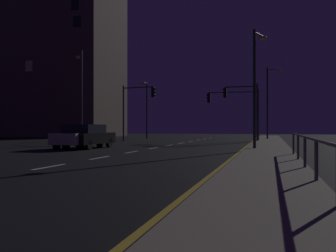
{
  "coord_description": "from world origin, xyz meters",
  "views": [
    {
      "loc": [
        7.45,
        -2.43,
        1.39
      ],
      "look_at": [
        0.23,
        23.83,
        1.48
      ],
      "focal_mm": 39.85,
      "sensor_mm": 36.0,
      "label": 1
    }
  ],
  "objects_px": {
    "car_oncoming": "(80,136)",
    "street_lamp_far_end": "(270,96)",
    "traffic_light_overhead_east": "(242,101)",
    "building_distant": "(46,34)",
    "traffic_light_mid_left": "(137,102)",
    "car": "(88,136)",
    "traffic_light_far_center": "(234,104)",
    "street_lamp_median": "(146,104)",
    "street_lamp_mid_block": "(81,89)",
    "street_lamp_across_street": "(256,78)"
  },
  "relations": [
    {
      "from": "car_oncoming",
      "to": "street_lamp_far_end",
      "type": "relative_size",
      "value": 0.58
    },
    {
      "from": "traffic_light_overhead_east",
      "to": "building_distant",
      "type": "height_order",
      "value": "building_distant"
    },
    {
      "from": "car_oncoming",
      "to": "building_distant",
      "type": "bearing_deg",
      "value": 126.8
    },
    {
      "from": "car_oncoming",
      "to": "traffic_light_mid_left",
      "type": "distance_m",
      "value": 12.82
    },
    {
      "from": "car",
      "to": "traffic_light_far_center",
      "type": "xyz_separation_m",
      "value": [
        8.12,
        14.76,
        2.87
      ]
    },
    {
      "from": "traffic_light_overhead_east",
      "to": "street_lamp_far_end",
      "type": "height_order",
      "value": "street_lamp_far_end"
    },
    {
      "from": "car_oncoming",
      "to": "street_lamp_median",
      "type": "xyz_separation_m",
      "value": [
        -2.56,
        20.98,
        3.34
      ]
    },
    {
      "from": "street_lamp_mid_block",
      "to": "street_lamp_median",
      "type": "relative_size",
      "value": 1.07
    },
    {
      "from": "traffic_light_mid_left",
      "to": "street_lamp_across_street",
      "type": "xyz_separation_m",
      "value": [
        11.76,
        -11.21,
        0.52
      ]
    },
    {
      "from": "car",
      "to": "building_distant",
      "type": "distance_m",
      "value": 38.85
    },
    {
      "from": "street_lamp_median",
      "to": "traffic_light_far_center",
      "type": "bearing_deg",
      "value": -27.99
    },
    {
      "from": "car_oncoming",
      "to": "street_lamp_across_street",
      "type": "relative_size",
      "value": 0.63
    },
    {
      "from": "car",
      "to": "traffic_light_mid_left",
      "type": "distance_m",
      "value": 12.56
    },
    {
      "from": "car_oncoming",
      "to": "traffic_light_far_center",
      "type": "xyz_separation_m",
      "value": [
        8.57,
        15.06,
        2.87
      ]
    },
    {
      "from": "car",
      "to": "street_lamp_median",
      "type": "height_order",
      "value": "street_lamp_median"
    },
    {
      "from": "traffic_light_far_center",
      "to": "street_lamp_across_street",
      "type": "relative_size",
      "value": 0.72
    },
    {
      "from": "traffic_light_overhead_east",
      "to": "building_distant",
      "type": "distance_m",
      "value": 36.31
    },
    {
      "from": "traffic_light_far_center",
      "to": "street_lamp_far_end",
      "type": "distance_m",
      "value": 6.01
    },
    {
      "from": "car_oncoming",
      "to": "building_distant",
      "type": "xyz_separation_m",
      "value": [
        -21.43,
        28.65,
        15.07
      ]
    },
    {
      "from": "traffic_light_overhead_east",
      "to": "traffic_light_far_center",
      "type": "bearing_deg",
      "value": 123.48
    },
    {
      "from": "car",
      "to": "traffic_light_overhead_east",
      "type": "height_order",
      "value": "traffic_light_overhead_east"
    },
    {
      "from": "street_lamp_mid_block",
      "to": "building_distant",
      "type": "distance_m",
      "value": 32.94
    },
    {
      "from": "car_oncoming",
      "to": "building_distant",
      "type": "height_order",
      "value": "building_distant"
    },
    {
      "from": "traffic_light_far_center",
      "to": "street_lamp_median",
      "type": "distance_m",
      "value": 12.61
    },
    {
      "from": "car_oncoming",
      "to": "traffic_light_far_center",
      "type": "distance_m",
      "value": 17.56
    },
    {
      "from": "traffic_light_mid_left",
      "to": "building_distant",
      "type": "relative_size",
      "value": 0.17
    },
    {
      "from": "car_oncoming",
      "to": "street_lamp_mid_block",
      "type": "distance_m",
      "value": 6.13
    },
    {
      "from": "street_lamp_mid_block",
      "to": "traffic_light_mid_left",
      "type": "bearing_deg",
      "value": 78.0
    },
    {
      "from": "traffic_light_overhead_east",
      "to": "street_lamp_across_street",
      "type": "height_order",
      "value": "street_lamp_across_street"
    },
    {
      "from": "traffic_light_mid_left",
      "to": "street_lamp_mid_block",
      "type": "relative_size",
      "value": 0.75
    },
    {
      "from": "traffic_light_mid_left",
      "to": "street_lamp_median",
      "type": "distance_m",
      "value": 8.77
    },
    {
      "from": "street_lamp_far_end",
      "to": "traffic_light_far_center",
      "type": "bearing_deg",
      "value": -124.65
    },
    {
      "from": "street_lamp_far_end",
      "to": "street_lamp_mid_block",
      "type": "relative_size",
      "value": 1.05
    },
    {
      "from": "building_distant",
      "to": "street_lamp_far_end",
      "type": "bearing_deg",
      "value": -14.65
    },
    {
      "from": "street_lamp_across_street",
      "to": "traffic_light_mid_left",
      "type": "bearing_deg",
      "value": 136.37
    },
    {
      "from": "car_oncoming",
      "to": "street_lamp_median",
      "type": "relative_size",
      "value": 0.65
    },
    {
      "from": "car_oncoming",
      "to": "street_lamp_mid_block",
      "type": "bearing_deg",
      "value": 117.83
    },
    {
      "from": "traffic_light_mid_left",
      "to": "traffic_light_far_center",
      "type": "bearing_deg",
      "value": 15.96
    },
    {
      "from": "street_lamp_median",
      "to": "building_distant",
      "type": "relative_size",
      "value": 0.22
    },
    {
      "from": "car_oncoming",
      "to": "traffic_light_far_center",
      "type": "relative_size",
      "value": 0.87
    },
    {
      "from": "street_lamp_median",
      "to": "street_lamp_across_street",
      "type": "height_order",
      "value": "street_lamp_across_street"
    },
    {
      "from": "car",
      "to": "traffic_light_overhead_east",
      "type": "xyz_separation_m",
      "value": [
        8.98,
        13.47,
        3.03
      ]
    },
    {
      "from": "street_lamp_mid_block",
      "to": "street_lamp_far_end",
      "type": "bearing_deg",
      "value": 47.46
    },
    {
      "from": "traffic_light_mid_left",
      "to": "street_lamp_mid_block",
      "type": "xyz_separation_m",
      "value": [
        -1.71,
        -8.04,
        0.54
      ]
    },
    {
      "from": "street_lamp_far_end",
      "to": "street_lamp_median",
      "type": "xyz_separation_m",
      "value": [
        -14.49,
        1.05,
        -0.6
      ]
    },
    {
      "from": "street_lamp_far_end",
      "to": "building_distant",
      "type": "xyz_separation_m",
      "value": [
        -33.36,
        8.72,
        11.13
      ]
    },
    {
      "from": "traffic_light_overhead_east",
      "to": "street_lamp_across_street",
      "type": "bearing_deg",
      "value": -82.16
    },
    {
      "from": "traffic_light_far_center",
      "to": "building_distant",
      "type": "distance_m",
      "value": 35.12
    },
    {
      "from": "car",
      "to": "traffic_light_overhead_east",
      "type": "distance_m",
      "value": 16.47
    },
    {
      "from": "traffic_light_mid_left",
      "to": "street_lamp_far_end",
      "type": "height_order",
      "value": "street_lamp_far_end"
    }
  ]
}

